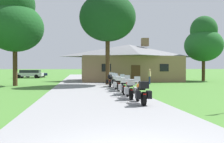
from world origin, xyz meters
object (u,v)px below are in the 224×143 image
Objects in this scene: bystander_tan_shirt_near_lodge at (150,76)px; motorcycle_green_third_in_row at (124,86)px; motorcycle_orange_nearest_to_camera at (141,93)px; tree_left_near at (15,21)px; motorcycle_red_second_in_row at (130,89)px; motorcycle_green_fifth_in_row at (115,82)px; parked_silver_suv_far_left at (29,74)px; tree_right_of_lodge at (204,41)px; parked_navy_sedan_far_left at (35,74)px; tree_by_lodge_front at (108,11)px; motorcycle_silver_fourth_in_row at (118,84)px; motorcycle_orange_farthest_in_row at (110,81)px.

motorcycle_green_third_in_row is at bearing 6.16° from bystander_tan_shirt_near_lodge.
tree_left_near is (-9.24, 13.90, 5.80)m from motorcycle_orange_nearest_to_camera.
motorcycle_red_second_in_row is at bearing 10.08° from bystander_tan_shirt_near_lodge.
parked_silver_suv_far_left reaches higher than motorcycle_green_fifth_in_row.
motorcycle_orange_nearest_to_camera is 24.96m from tree_right_of_lodge.
parked_navy_sedan_far_left is at bearing 148.85° from tree_right_of_lodge.
motorcycle_green_third_in_row is 32.72m from parked_navy_sedan_far_left.
bystander_tan_shirt_near_lodge is 0.37× the size of parked_navy_sedan_far_left.
bystander_tan_shirt_near_lodge is 0.15× the size of tree_by_lodge_front.
motorcycle_red_second_in_row is 6.97m from motorcycle_green_fifth_in_row.
tree_right_of_lodge reaches higher than motorcycle_green_third_in_row.
motorcycle_orange_nearest_to_camera is at bearing -178.61° from parked_navy_sedan_far_left.
tree_left_near is (-9.15, 7.03, 5.80)m from motorcycle_silver_fourth_in_row.
motorcycle_silver_fourth_in_row is 1.00× the size of motorcycle_green_fifth_in_row.
motorcycle_red_second_in_row is at bearing -90.73° from motorcycle_green_fifth_in_row.
parked_navy_sedan_far_left is (-24.85, 15.02, -4.79)m from tree_right_of_lodge.
tree_right_of_lodge is at bearing 54.18° from motorcycle_green_third_in_row.
motorcycle_orange_nearest_to_camera is at bearing -56.38° from tree_left_near.
motorcycle_green_third_in_row is (0.05, 2.27, 0.00)m from motorcycle_red_second_in_row.
motorcycle_orange_nearest_to_camera is 1.25× the size of bystander_tan_shirt_near_lodge.
parked_navy_sedan_far_left is at bearing 117.07° from tree_by_lodge_front.
motorcycle_orange_nearest_to_camera is 4.39m from motorcycle_green_third_in_row.
tree_left_near reaches higher than motorcycle_red_second_in_row.
motorcycle_silver_fourth_in_row is (0.04, 4.74, 0.00)m from motorcycle_red_second_in_row.
tree_right_of_lodge is 28.28m from parked_silver_suv_far_left.
parked_navy_sedan_far_left is (-10.90, 24.18, 0.03)m from motorcycle_orange_farthest_in_row.
tree_by_lodge_front is at bearing 91.67° from motorcycle_green_fifth_in_row.
parked_navy_sedan_far_left is at bearing 94.76° from tree_left_near.
tree_by_lodge_front is at bearing -49.57° from bystander_tan_shirt_near_lodge.
bystander_tan_shirt_near_lodge is at bearing 46.13° from motorcycle_orange_farthest_in_row.
tree_right_of_lodge is (13.95, 9.15, 4.83)m from motorcycle_orange_farthest_in_row.
motorcycle_green_fifth_in_row is at bearing -9.03° from bystander_tan_shirt_near_lodge.
motorcycle_green_third_in_row is 21.62m from tree_right_of_lodge.
motorcycle_red_second_in_row is 15.98m from tree_left_near.
tree_left_near is at bearing 139.45° from motorcycle_green_third_in_row.
motorcycle_green_fifth_in_row is at bearing -27.40° from tree_left_near.
parked_silver_suv_far_left reaches higher than motorcycle_green_third_in_row.
motorcycle_red_second_in_row is 1.00× the size of motorcycle_green_fifth_in_row.
parked_silver_suv_far_left is (-11.42, 23.03, 0.16)m from motorcycle_green_fifth_in_row.
motorcycle_green_third_in_row is 0.46× the size of parked_navy_sedan_far_left.
tree_by_lodge_front is at bearing -144.22° from parked_silver_suv_far_left.
parked_silver_suv_far_left is (-11.30, 25.25, 0.17)m from motorcycle_silver_fourth_in_row.
bystander_tan_shirt_near_lodge is (4.72, 10.17, 0.32)m from motorcycle_green_third_in_row.
bystander_tan_shirt_near_lodge reaches higher than motorcycle_orange_farthest_in_row.
motorcycle_green_fifth_in_row is 1.97m from motorcycle_orange_farthest_in_row.
motorcycle_green_fifth_in_row is at bearing -88.95° from tree_by_lodge_front.
motorcycle_orange_farthest_in_row is at bearing -146.74° from tree_right_of_lodge.
tree_left_near is (-9.11, 11.77, 5.80)m from motorcycle_red_second_in_row.
tree_right_of_lodge is (9.20, 5.65, 4.51)m from bystander_tan_shirt_near_lodge.
motorcycle_orange_farthest_in_row is 1.24× the size of bystander_tan_shirt_near_lodge.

